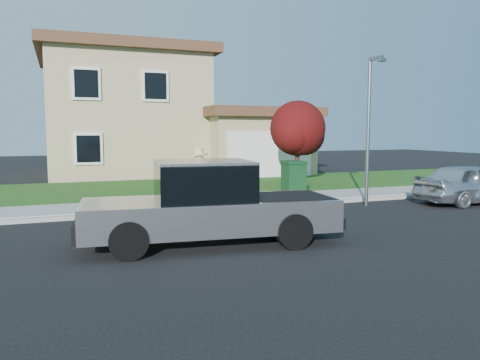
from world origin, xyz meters
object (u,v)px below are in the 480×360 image
at_px(pickup_truck, 209,205).
at_px(trash_bin, 294,177).
at_px(sedan, 472,183).
at_px(woman, 199,186).
at_px(ornamental_tree, 298,131).
at_px(street_lamp, 370,122).

distance_m(pickup_truck, trash_bin, 7.35).
height_order(sedan, trash_bin, sedan).
bearing_deg(woman, pickup_truck, 102.69).
xyz_separation_m(sedan, ornamental_tree, (-3.13, 6.39, 1.75)).
distance_m(pickup_truck, street_lamp, 7.24).
height_order(woman, ornamental_tree, ornamental_tree).
relative_size(woman, street_lamp, 0.42).
distance_m(woman, ornamental_tree, 8.64).
bearing_deg(trash_bin, woman, -143.86).
height_order(woman, sedan, woman).
relative_size(sedan, trash_bin, 3.31).
bearing_deg(street_lamp, pickup_truck, -164.89).
relative_size(pickup_truck, trash_bin, 4.68).
height_order(woman, trash_bin, woman).
xyz_separation_m(woman, trash_bin, (4.31, 2.73, -0.17)).
relative_size(woman, trash_bin, 1.63).
xyz_separation_m(woman, ornamental_tree, (6.16, 5.87, 1.49)).
distance_m(sedan, ornamental_tree, 7.33).
distance_m(sedan, trash_bin, 5.95).
bearing_deg(pickup_truck, street_lamp, 32.33).
bearing_deg(street_lamp, sedan, -23.47).
height_order(sedan, ornamental_tree, ornamental_tree).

